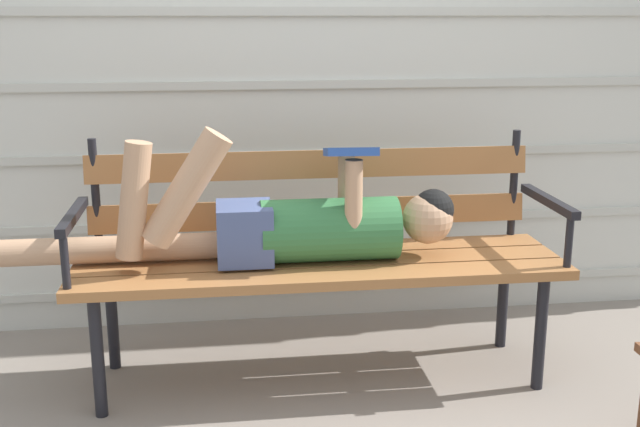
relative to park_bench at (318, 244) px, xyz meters
The scene contains 4 objects.
ground_plane 0.57m from the park_bench, 90.00° to the right, with size 12.00×12.00×0.00m, color gray.
house_siding 0.92m from the park_bench, 90.00° to the left, with size 4.89×0.08×2.44m.
park_bench is the anchor object (origin of this frame).
reclining_person 0.17m from the park_bench, 147.71° to the right, with size 1.67×0.26×0.52m.
Camera 1 is at (-0.36, -2.56, 1.37)m, focal length 43.68 mm.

